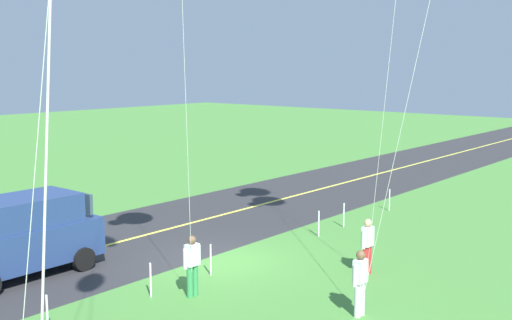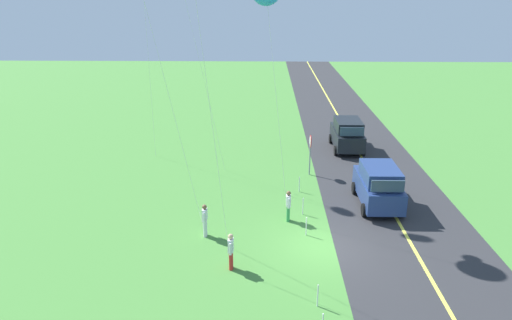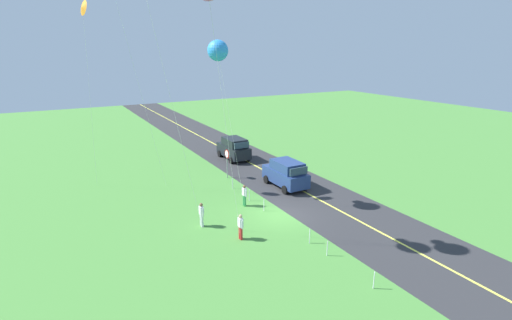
{
  "view_description": "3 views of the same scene",
  "coord_description": "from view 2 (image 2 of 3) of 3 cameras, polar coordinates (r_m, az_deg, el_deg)",
  "views": [
    {
      "loc": [
        13.1,
        12.54,
        5.82
      ],
      "look_at": [
        -0.9,
        0.71,
        3.07
      ],
      "focal_mm": 43.59,
      "sensor_mm": 36.0,
      "label": 1
    },
    {
      "loc": [
        -18.77,
        2.59,
        10.76
      ],
      "look_at": [
        -0.05,
        3.02,
        4.12
      ],
      "focal_mm": 33.28,
      "sensor_mm": 36.0,
      "label": 2
    },
    {
      "loc": [
        -20.58,
        13.26,
        10.98
      ],
      "look_at": [
        -1.04,
        2.49,
        4.51
      ],
      "focal_mm": 27.06,
      "sensor_mm": 36.0,
      "label": 3
    }
  ],
  "objects": [
    {
      "name": "fence_post_4",
      "position": [
        24.39,
        5.66,
        -5.57
      ],
      "size": [
        0.05,
        0.05,
        0.9
      ],
      "primitive_type": "cylinder",
      "color": "silver",
      "rests_on": "ground"
    },
    {
      "name": "car_parked_east_near",
      "position": [
        34.65,
        10.91,
        3.09
      ],
      "size": [
        4.4,
        2.12,
        2.24
      ],
      "color": "black",
      "rests_on": "ground"
    },
    {
      "name": "fence_post_3",
      "position": [
        22.43,
        6.06,
        -7.94
      ],
      "size": [
        0.05,
        0.05,
        0.9
      ],
      "primitive_type": "cylinder",
      "color": "silver",
      "rests_on": "ground"
    },
    {
      "name": "ground_plane",
      "position": [
        21.82,
        8.09,
        -10.38
      ],
      "size": [
        120.0,
        120.0,
        0.1
      ],
      "primitive_type": "cube",
      "color": "#478438"
    },
    {
      "name": "person_child_watcher",
      "position": [
        19.63,
        -3.04,
        -10.77
      ],
      "size": [
        0.58,
        0.22,
        1.6
      ],
      "rotation": [
        0.0,
        0.0,
        0.21
      ],
      "color": "red",
      "rests_on": "ground"
    },
    {
      "name": "asphalt_road",
      "position": [
        22.62,
        18.37,
        -9.96
      ],
      "size": [
        120.0,
        7.0,
        0.0
      ],
      "primitive_type": "cube",
      "color": "#2D2D30",
      "rests_on": "ground"
    },
    {
      "name": "fence_post_5",
      "position": [
        27.06,
        5.22,
        -2.94
      ],
      "size": [
        0.05,
        0.05,
        0.9
      ],
      "primitive_type": "cylinder",
      "color": "silver",
      "rests_on": "ground"
    },
    {
      "name": "car_suv_foreground",
      "position": [
        25.85,
        14.5,
        -2.93
      ],
      "size": [
        4.4,
        2.12,
        2.24
      ],
      "color": "navy",
      "rests_on": "ground"
    },
    {
      "name": "stop_sign",
      "position": [
        29.19,
        6.53,
        1.54
      ],
      "size": [
        0.76,
        0.08,
        2.56
      ],
      "color": "gray",
      "rests_on": "ground"
    },
    {
      "name": "person_adult_companion",
      "position": [
        23.51,
        3.91,
        -5.4
      ],
      "size": [
        0.58,
        0.22,
        1.6
      ],
      "rotation": [
        0.0,
        0.0,
        2.37
      ],
      "color": "#338C4C",
      "rests_on": "ground"
    },
    {
      "name": "fence_post_2",
      "position": [
        17.89,
        7.42,
        -15.85
      ],
      "size": [
        0.05,
        0.05,
        0.9
      ],
      "primitive_type": "cylinder",
      "color": "silver",
      "rests_on": "ground"
    },
    {
      "name": "person_adult_near",
      "position": [
        22.18,
        -6.16,
        -7.09
      ],
      "size": [
        0.58,
        0.22,
        1.6
      ],
      "rotation": [
        0.0,
        0.0,
        0.79
      ],
      "color": "silver",
      "rests_on": "ground"
    },
    {
      "name": "road_centre_stripe",
      "position": [
        22.62,
        18.37,
        -9.95
      ],
      "size": [
        120.0,
        0.16,
        0.0
      ],
      "primitive_type": "cube",
      "color": "#E5E04C",
      "rests_on": "asphalt_road"
    }
  ]
}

